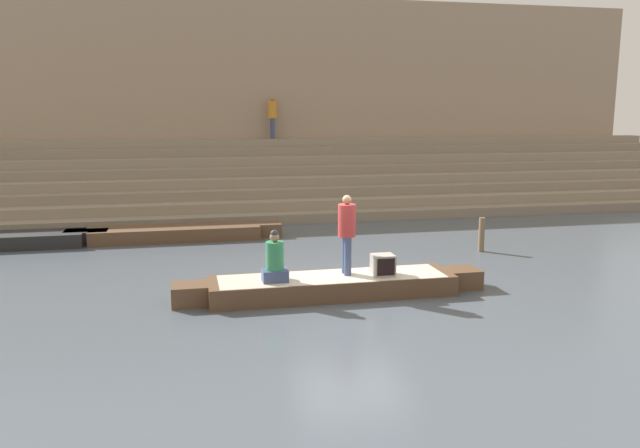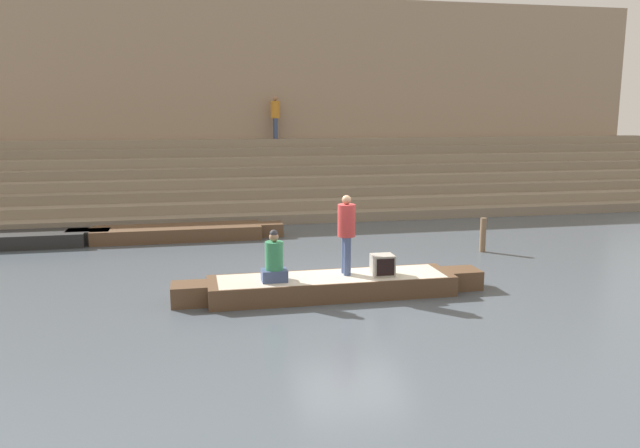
# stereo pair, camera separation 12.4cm
# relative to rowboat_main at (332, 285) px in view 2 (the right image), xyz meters

# --- Properties ---
(ground_plane) EXTENTS (120.00, 120.00, 0.00)m
(ground_plane) POSITION_rel_rowboat_main_xyz_m (0.57, 0.56, -0.22)
(ground_plane) COLOR #4C5660
(ghat_steps) EXTENTS (36.00, 6.35, 2.67)m
(ghat_steps) POSITION_rel_rowboat_main_xyz_m (0.57, 12.55, 0.72)
(ghat_steps) COLOR gray
(ghat_steps) RESTS_ON ground
(back_wall) EXTENTS (34.20, 1.28, 8.62)m
(back_wall) POSITION_rel_rowboat_main_xyz_m (0.57, 15.39, 4.06)
(back_wall) COLOR tan
(back_wall) RESTS_ON ground
(rowboat_main) EXTENTS (6.59, 1.37, 0.42)m
(rowboat_main) POSITION_rel_rowboat_main_xyz_m (0.00, 0.00, 0.00)
(rowboat_main) COLOR brown
(rowboat_main) RESTS_ON ground
(person_standing) EXTENTS (0.37, 0.37, 1.69)m
(person_standing) POSITION_rel_rowboat_main_xyz_m (0.34, 0.11, 1.16)
(person_standing) COLOR #3D4C75
(person_standing) RESTS_ON rowboat_main
(person_rowing) EXTENTS (0.52, 0.41, 1.06)m
(person_rowing) POSITION_rel_rowboat_main_xyz_m (-1.22, -0.12, 0.61)
(person_rowing) COLOR #3D4C75
(person_rowing) RESTS_ON rowboat_main
(tv_set) EXTENTS (0.46, 0.43, 0.44)m
(tv_set) POSITION_rel_rowboat_main_xyz_m (1.07, -0.13, 0.41)
(tv_set) COLOR #9E998E
(tv_set) RESTS_ON rowboat_main
(moored_boat_shore) EXTENTS (6.36, 1.24, 0.40)m
(moored_boat_shore) POSITION_rel_rowboat_main_xyz_m (-3.26, 6.65, -0.01)
(moored_boat_shore) COLOR brown
(moored_boat_shore) RESTS_ON ground
(moored_boat_distant) EXTENTS (5.94, 1.24, 0.40)m
(moored_boat_distant) POSITION_rel_rowboat_main_xyz_m (-8.18, 6.52, -0.01)
(moored_boat_distant) COLOR black
(moored_boat_distant) RESTS_ON ground
(mooring_post) EXTENTS (0.17, 0.17, 0.95)m
(mooring_post) POSITION_rel_rowboat_main_xyz_m (5.00, 3.20, 0.25)
(mooring_post) COLOR brown
(mooring_post) RESTS_ON ground
(person_on_steps) EXTENTS (0.39, 0.39, 1.79)m
(person_on_steps) POSITION_rel_rowboat_main_xyz_m (0.80, 14.40, 3.47)
(person_on_steps) COLOR #3D4C75
(person_on_steps) RESTS_ON ghat_steps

